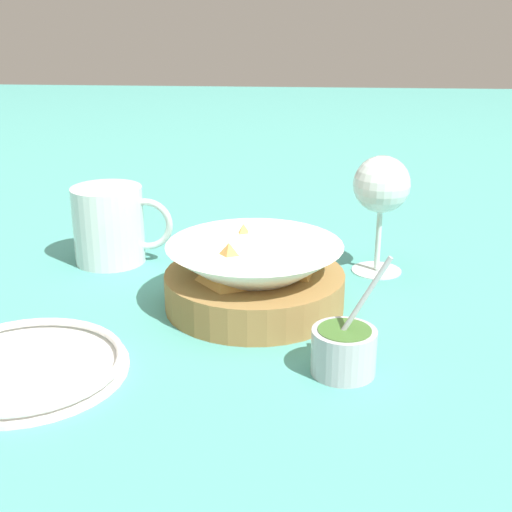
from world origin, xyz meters
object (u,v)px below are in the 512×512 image
(food_basket, at_px, (255,278))
(side_plate, at_px, (26,366))
(wine_glass, at_px, (381,189))
(beer_mug, at_px, (110,228))
(sauce_cup, at_px, (344,349))

(food_basket, relative_size, side_plate, 1.05)
(wine_glass, bearing_deg, side_plate, -140.72)
(food_basket, bearing_deg, wine_glass, 39.30)
(beer_mug, bearing_deg, food_basket, -33.31)
(food_basket, distance_m, side_plate, 0.27)
(wine_glass, relative_size, beer_mug, 1.14)
(side_plate, bearing_deg, sauce_cup, 4.28)
(food_basket, distance_m, wine_glass, 0.21)
(sauce_cup, height_order, beer_mug, sauce_cup)
(food_basket, bearing_deg, beer_mug, 146.69)
(beer_mug, bearing_deg, sauce_cup, -43.24)
(wine_glass, bearing_deg, sauce_cup, -101.53)
(wine_glass, height_order, beer_mug, wine_glass)
(side_plate, bearing_deg, wine_glass, 39.28)
(sauce_cup, distance_m, beer_mug, 0.41)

